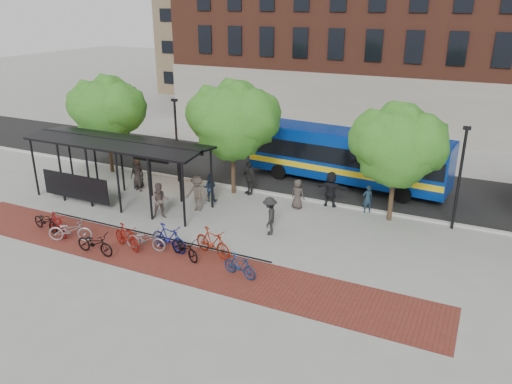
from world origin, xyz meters
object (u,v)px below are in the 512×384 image
at_px(pedestrian_7, 368,199).
at_px(pedestrian_9, 270,216).
at_px(bike_2, 70,230).
at_px(pedestrian_2, 210,188).
at_px(bus, 346,154).
at_px(bike_7, 169,238).
at_px(bike_8, 185,248).
at_px(bike_5, 127,237).
at_px(bike_9, 213,242).
at_px(bike_6, 146,239).
at_px(tree_a, 107,107).
at_px(bus_shelter, 116,149).
at_px(pedestrian_5, 331,189).
at_px(pedestrian_0, 137,174).
at_px(tree_b, 234,117).
at_px(lamp_post_right, 460,176).
at_px(pedestrian_3, 197,193).
at_px(bike_4, 95,243).
at_px(pedestrian_6, 298,194).
at_px(lamp_post_left, 177,138).
at_px(bike_11, 240,266).
at_px(pedestrian_1, 137,175).
at_px(pedestrian_8, 160,201).
at_px(bike_1, 58,225).
at_px(bike_0, 46,221).
at_px(pedestrian_4, 249,178).
at_px(tree_c, 399,143).

xyz_separation_m(pedestrian_7, pedestrian_9, (-3.57, -4.63, 0.18)).
bearing_deg(bike_2, pedestrian_2, -48.49).
xyz_separation_m(bus, pedestrian_2, (-6.02, -5.96, -1.10)).
bearing_deg(bike_7, bike_8, -96.34).
relative_size(bike_5, bike_9, 0.90).
bearing_deg(bike_6, tree_a, 36.87).
bearing_deg(bus_shelter, tree_a, 134.60).
height_order(bus_shelter, pedestrian_5, bus_shelter).
distance_m(bike_6, pedestrian_0, 8.26).
relative_size(tree_b, bike_2, 3.16).
relative_size(bike_9, pedestrian_9, 1.11).
relative_size(bus_shelter, lamp_post_right, 2.07).
bearing_deg(pedestrian_3, pedestrian_2, 81.48).
bearing_deg(bike_6, bus_shelter, 39.06).
distance_m(bike_6, pedestrian_5, 10.36).
distance_m(bus, bike_4, 15.53).
bearing_deg(pedestrian_6, pedestrian_3, 40.36).
bearing_deg(tree_b, lamp_post_left, 176.50).
relative_size(pedestrian_0, pedestrian_5, 0.90).
xyz_separation_m(bike_2, bike_11, (8.59, 0.52, -0.05)).
distance_m(pedestrian_1, pedestrian_9, 9.60).
height_order(bike_7, pedestrian_9, pedestrian_9).
bearing_deg(bus, pedestrian_3, -123.29).
relative_size(bike_11, pedestrian_8, 0.86).
relative_size(pedestrian_0, pedestrian_9, 0.93).
relative_size(lamp_post_right, bike_1, 2.81).
relative_size(bike_0, bike_9, 0.89).
relative_size(pedestrian_0, pedestrian_6, 1.08).
height_order(bike_4, bike_11, bike_4).
xyz_separation_m(pedestrian_1, pedestrian_8, (3.56, -2.71, -0.03)).
distance_m(pedestrian_8, pedestrian_9, 5.86).
relative_size(bike_11, pedestrian_6, 1.00).
xyz_separation_m(pedestrian_3, pedestrian_7, (8.21, 3.63, -0.21)).
height_order(bike_6, pedestrian_4, pedestrian_4).
bearing_deg(bike_6, bus, -34.98).
xyz_separation_m(bike_0, pedestrian_8, (4.15, 3.65, 0.46)).
height_order(bike_9, pedestrian_4, pedestrian_4).
xyz_separation_m(bike_8, pedestrian_8, (-3.46, 3.09, 0.46)).
distance_m(bus_shelter, pedestrian_1, 2.64).
relative_size(pedestrian_3, pedestrian_8, 1.03).
xyz_separation_m(bike_5, pedestrian_5, (6.76, 8.74, 0.42)).
relative_size(tree_b, pedestrian_1, 3.33).
height_order(tree_b, bike_6, tree_b).
xyz_separation_m(bike_6, bike_8, (1.99, 0.10, -0.02)).
relative_size(tree_b, pedestrian_4, 3.35).
bearing_deg(tree_a, bike_1, -65.12).
bearing_deg(lamp_post_left, bike_1, -95.84).
relative_size(lamp_post_right, bike_4, 2.63).
bearing_deg(tree_c, pedestrian_8, -155.75).
relative_size(bike_7, pedestrian_0, 1.16).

